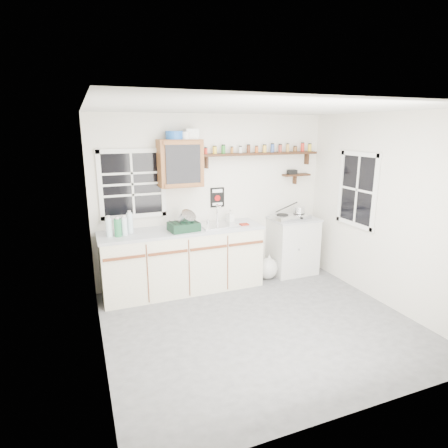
% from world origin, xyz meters
% --- Properties ---
extents(room, '(3.64, 3.24, 2.54)m').
position_xyz_m(room, '(0.00, 0.00, 1.25)').
color(room, '#4D4E50').
rests_on(room, ground).
extents(main_cabinet, '(2.31, 0.63, 0.92)m').
position_xyz_m(main_cabinet, '(-0.58, 1.30, 0.46)').
color(main_cabinet, beige).
rests_on(main_cabinet, floor).
extents(right_cabinet, '(0.73, 0.57, 0.91)m').
position_xyz_m(right_cabinet, '(1.25, 1.32, 0.46)').
color(right_cabinet, beige).
rests_on(right_cabinet, floor).
extents(sink, '(0.52, 0.44, 0.29)m').
position_xyz_m(sink, '(-0.05, 1.30, 0.93)').
color(sink, silver).
rests_on(sink, main_cabinet).
extents(upper_cabinet, '(0.60, 0.32, 0.65)m').
position_xyz_m(upper_cabinet, '(-0.55, 1.44, 1.82)').
color(upper_cabinet, brown).
rests_on(upper_cabinet, wall_back).
extents(upper_cabinet_clutter, '(0.45, 0.24, 0.14)m').
position_xyz_m(upper_cabinet_clutter, '(-0.52, 1.44, 2.21)').
color(upper_cabinet_clutter, '#184DA1').
rests_on(upper_cabinet_clutter, upper_cabinet).
extents(spice_shelf, '(1.91, 0.18, 0.35)m').
position_xyz_m(spice_shelf, '(0.74, 1.51, 1.93)').
color(spice_shelf, black).
rests_on(spice_shelf, wall_back).
extents(secondary_shelf, '(0.45, 0.16, 0.24)m').
position_xyz_m(secondary_shelf, '(1.36, 1.52, 1.58)').
color(secondary_shelf, black).
rests_on(secondary_shelf, wall_back).
extents(warning_sign, '(0.22, 0.02, 0.30)m').
position_xyz_m(warning_sign, '(0.05, 1.59, 1.28)').
color(warning_sign, black).
rests_on(warning_sign, wall_back).
extents(window_back, '(0.93, 0.03, 0.98)m').
position_xyz_m(window_back, '(-1.20, 1.59, 1.55)').
color(window_back, black).
rests_on(window_back, wall_back).
extents(window_right, '(0.03, 0.78, 1.08)m').
position_xyz_m(window_right, '(1.79, 0.55, 1.45)').
color(window_right, black).
rests_on(window_right, wall_back).
extents(water_bottles, '(0.36, 0.20, 0.31)m').
position_xyz_m(water_bottles, '(-1.43, 1.28, 1.05)').
color(water_bottles, silver).
rests_on(water_bottles, main_cabinet).
extents(dish_rack, '(0.42, 0.34, 0.30)m').
position_xyz_m(dish_rack, '(-0.57, 1.21, 1.02)').
color(dish_rack, black).
rests_on(dish_rack, main_cabinet).
extents(soap_bottle, '(0.11, 0.11, 0.20)m').
position_xyz_m(soap_bottle, '(0.18, 1.38, 1.02)').
color(soap_bottle, white).
rests_on(soap_bottle, main_cabinet).
extents(rag, '(0.12, 0.11, 0.02)m').
position_xyz_m(rag, '(0.32, 1.19, 0.93)').
color(rag, maroon).
rests_on(rag, main_cabinet).
extents(hotplate, '(0.62, 0.37, 0.08)m').
position_xyz_m(hotplate, '(1.18, 1.30, 0.95)').
color(hotplate, silver).
rests_on(hotplate, right_cabinet).
extents(saucepan, '(0.43, 0.24, 0.19)m').
position_xyz_m(saucepan, '(1.32, 1.31, 1.04)').
color(saucepan, silver).
rests_on(saucepan, hotplate).
extents(trash_bag, '(0.37, 0.33, 0.42)m').
position_xyz_m(trash_bag, '(0.74, 1.20, 0.18)').
color(trash_bag, beige).
rests_on(trash_bag, floor).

